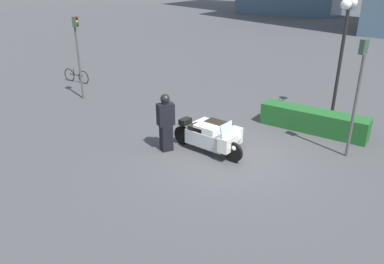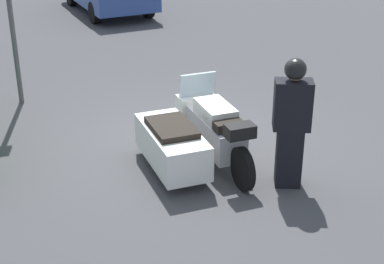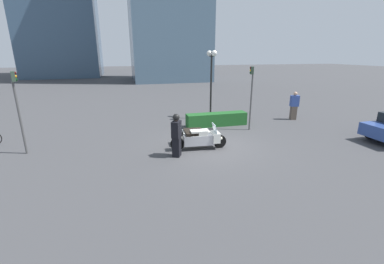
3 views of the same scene
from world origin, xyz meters
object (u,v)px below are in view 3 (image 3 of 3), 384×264
(traffic_light_far, at_px, (17,101))
(hedge_bush_curbside, at_px, (217,119))
(twin_lamp_post, at_px, (211,67))
(pedestrian_bystander, at_px, (294,106))
(traffic_light_near, at_px, (251,89))
(officer_rider, at_px, (176,134))
(police_motorcycle, at_px, (198,137))

(traffic_light_far, bearing_deg, hedge_bush_curbside, -4.63)
(hedge_bush_curbside, height_order, traffic_light_far, traffic_light_far)
(twin_lamp_post, xyz_separation_m, pedestrian_bystander, (5.12, -1.61, -2.40))
(hedge_bush_curbside, height_order, traffic_light_near, traffic_light_near)
(officer_rider, bearing_deg, pedestrian_bystander, 55.13)
(police_motorcycle, relative_size, twin_lamp_post, 0.59)
(traffic_light_near, distance_m, pedestrian_bystander, 4.35)
(officer_rider, height_order, twin_lamp_post, twin_lamp_post)
(traffic_light_near, bearing_deg, officer_rider, 44.61)
(hedge_bush_curbside, relative_size, twin_lamp_post, 0.84)
(twin_lamp_post, relative_size, traffic_light_far, 1.25)
(officer_rider, bearing_deg, traffic_light_near, 59.57)
(officer_rider, relative_size, hedge_bush_curbside, 0.50)
(officer_rider, bearing_deg, traffic_light_far, -168.67)
(traffic_light_near, relative_size, pedestrian_bystander, 1.93)
(traffic_light_far, bearing_deg, twin_lamp_post, 4.38)
(police_motorcycle, bearing_deg, twin_lamp_post, 69.19)
(police_motorcycle, xyz_separation_m, pedestrian_bystander, (7.41, 3.20, 0.45))
(twin_lamp_post, xyz_separation_m, traffic_light_far, (-9.63, -3.74, -1.04))
(police_motorcycle, relative_size, traffic_light_near, 0.73)
(hedge_bush_curbside, xyz_separation_m, traffic_light_far, (-9.43, -2.04, 1.89))
(traffic_light_far, bearing_deg, officer_rider, -34.92)
(police_motorcycle, distance_m, officer_rider, 1.60)
(officer_rider, distance_m, traffic_light_far, 6.60)
(pedestrian_bystander, bearing_deg, officer_rider, 129.44)
(hedge_bush_curbside, relative_size, traffic_light_far, 1.05)
(police_motorcycle, bearing_deg, pedestrian_bystander, 28.05)
(officer_rider, relative_size, twin_lamp_post, 0.42)
(hedge_bush_curbside, xyz_separation_m, pedestrian_bystander, (5.32, 0.09, 0.52))
(hedge_bush_curbside, bearing_deg, twin_lamp_post, 83.17)
(police_motorcycle, bearing_deg, hedge_bush_curbside, 60.77)
(pedestrian_bystander, bearing_deg, traffic_light_far, 111.94)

